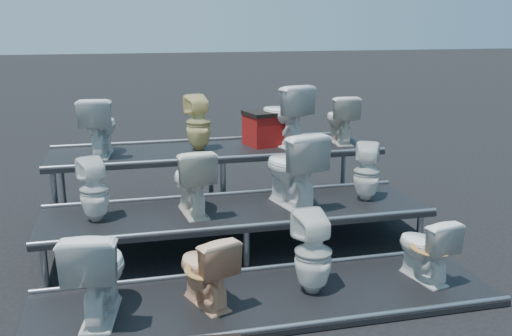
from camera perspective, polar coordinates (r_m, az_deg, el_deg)
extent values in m
plane|color=black|center=(6.46, -1.91, -8.03)|extent=(80.00, 80.00, 0.00)
cube|color=black|center=(5.30, 1.04, -12.99)|extent=(4.20, 1.20, 0.06)
cube|color=black|center=(6.38, -1.93, -6.13)|extent=(4.20, 1.20, 0.46)
cube|color=black|center=(7.53, -3.96, -1.29)|extent=(4.20, 1.20, 0.86)
imported|color=white|center=(4.98, -15.58, -9.91)|extent=(0.57, 0.86, 0.81)
imported|color=#E0A77F|center=(5.04, -5.08, -10.00)|extent=(0.57, 0.73, 0.66)
imported|color=white|center=(5.24, 5.74, -8.43)|extent=(0.37, 0.38, 0.76)
imported|color=white|center=(5.72, 16.52, -7.64)|extent=(0.47, 0.68, 0.64)
imported|color=white|center=(6.09, -15.86, -2.13)|extent=(0.38, 0.38, 0.66)
imported|color=silver|center=(6.12, -6.42, -1.27)|extent=(0.48, 0.75, 0.72)
imported|color=white|center=(6.33, 3.63, -0.03)|extent=(0.65, 0.93, 0.86)
imported|color=white|center=(6.67, 11.02, -0.38)|extent=(0.40, 0.40, 0.67)
imported|color=white|center=(7.26, -15.42, 4.05)|extent=(0.50, 0.76, 0.73)
imported|color=#E0CE84|center=(7.32, -5.78, 4.52)|extent=(0.38, 0.38, 0.71)
imported|color=white|center=(7.55, 2.76, 5.32)|extent=(0.68, 0.91, 0.82)
imported|color=silver|center=(7.82, 8.44, 4.88)|extent=(0.41, 0.66, 0.65)
cube|color=#9D1811|center=(7.64, 1.20, 3.85)|extent=(0.65, 0.56, 0.40)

